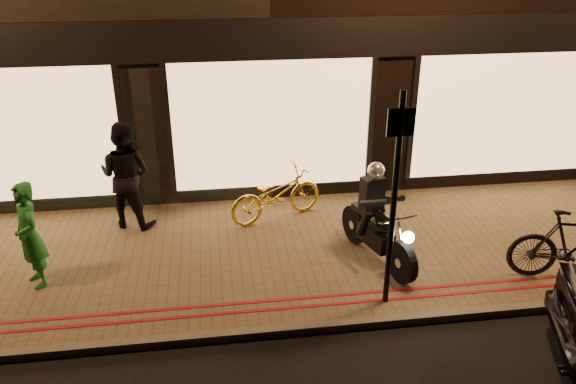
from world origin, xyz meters
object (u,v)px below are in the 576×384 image
object	(u,v)px
sign_post	(395,192)
person_green	(29,235)
motorcycle	(377,224)
bicycle_gold	(276,195)

from	to	relation	value
sign_post	person_green	size ratio (longest dim) A/B	1.88
motorcycle	sign_post	bearing A→B (deg)	-115.33
bicycle_gold	person_green	size ratio (longest dim) A/B	1.11
sign_post	person_green	world-z (taller)	sign_post
motorcycle	sign_post	xyz separation A→B (m)	(-0.16, -1.11, 1.06)
sign_post	bicycle_gold	distance (m)	3.20
sign_post	bicycle_gold	world-z (taller)	sign_post
motorcycle	person_green	distance (m)	5.07
sign_post	bicycle_gold	xyz separation A→B (m)	(-1.21, 2.71, -1.21)
person_green	bicycle_gold	bearing A→B (deg)	79.26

